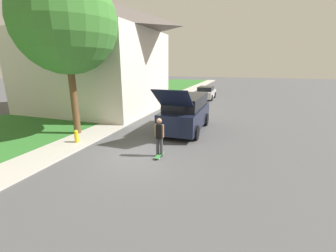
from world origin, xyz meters
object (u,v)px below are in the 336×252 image
at_px(suv_parked, 186,112).
at_px(skateboard, 159,155).
at_px(car_down_street, 206,93).
at_px(skateboarder, 159,136).
at_px(lawn_tree_near, 65,22).
at_px(fire_hydrant, 76,136).
at_px(lawn_tree_far, 139,48).

relative_size(suv_parked, skateboard, 6.97).
relative_size(car_down_street, skateboarder, 2.44).
height_order(lawn_tree_near, suv_parked, lawn_tree_near).
height_order(suv_parked, fire_hydrant, suv_parked).
height_order(lawn_tree_far, car_down_street, lawn_tree_far).
height_order(skateboard, fire_hydrant, fire_hydrant).
bearing_deg(fire_hydrant, skateboard, -2.17).
relative_size(lawn_tree_near, fire_hydrant, 13.26).
bearing_deg(lawn_tree_far, fire_hydrant, -81.75).
height_order(car_down_street, skateboarder, skateboarder).
relative_size(car_down_street, skateboard, 5.14).
xyz_separation_m(lawn_tree_near, suv_parked, (5.48, 2.77, -4.69)).
distance_m(suv_parked, car_down_street, 12.77).
bearing_deg(fire_hydrant, skateboarder, -0.95).
relative_size(skateboarder, fire_hydrant, 2.68).
height_order(lawn_tree_far, fire_hydrant, lawn_tree_far).
distance_m(skateboarder, skateboard, 0.85).
xyz_separation_m(lawn_tree_near, fire_hydrant, (1.04, -1.28, -5.37)).
relative_size(lawn_tree_near, skateboard, 10.40).
relative_size(skateboard, fire_hydrant, 1.27).
height_order(suv_parked, skateboarder, suv_parked).
bearing_deg(fire_hydrant, suv_parked, 42.30).
xyz_separation_m(lawn_tree_near, car_down_street, (4.45, 15.48, -5.10)).
bearing_deg(lawn_tree_far, suv_parked, -46.43).
distance_m(lawn_tree_near, car_down_street, 16.90).
distance_m(lawn_tree_far, skateboarder, 12.62).
bearing_deg(lawn_tree_near, skateboard, -14.88).
distance_m(lawn_tree_near, fire_hydrant, 5.62).
bearing_deg(fire_hydrant, lawn_tree_near, 129.02).
relative_size(suv_parked, skateboarder, 3.31).
height_order(car_down_street, skateboard, car_down_street).
relative_size(lawn_tree_near, lawn_tree_far, 1.21).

